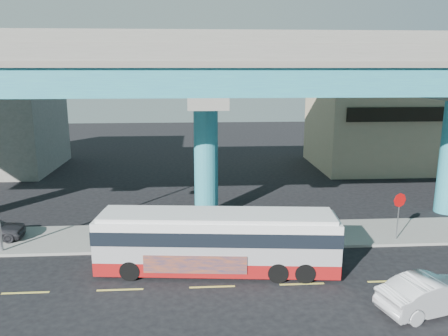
{
  "coord_description": "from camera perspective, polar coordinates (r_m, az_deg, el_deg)",
  "views": [
    {
      "loc": [
        -0.62,
        -17.82,
        9.37
      ],
      "look_at": [
        0.8,
        4.0,
        4.38
      ],
      "focal_mm": 35.0,
      "sensor_mm": 36.0,
      "label": 1
    }
  ],
  "objects": [
    {
      "name": "ground",
      "position": [
        20.14,
        -1.59,
        -14.86
      ],
      "size": [
        120.0,
        120.0,
        0.0
      ],
      "primitive_type": "plane",
      "color": "black",
      "rests_on": "ground"
    },
    {
      "name": "sidewalk",
      "position": [
        25.11,
        -2.08,
        -8.87
      ],
      "size": [
        70.0,
        4.0,
        0.15
      ],
      "primitive_type": "cube",
      "color": "gray",
      "rests_on": "ground"
    },
    {
      "name": "lane_markings",
      "position": [
        19.87,
        -1.56,
        -15.25
      ],
      "size": [
        58.0,
        0.12,
        0.01
      ],
      "color": "#D8C64C",
      "rests_on": "ground"
    },
    {
      "name": "viaduct",
      "position": [
        26.93,
        -2.47,
        12.37
      ],
      "size": [
        52.0,
        12.4,
        11.7
      ],
      "color": "teal",
      "rests_on": "ground"
    },
    {
      "name": "building_beige",
      "position": [
        45.23,
        20.68,
        4.59
      ],
      "size": [
        14.0,
        10.23,
        7.0
      ],
      "color": "tan",
      "rests_on": "ground"
    },
    {
      "name": "transit_bus",
      "position": [
        20.65,
        -0.88,
        -9.32
      ],
      "size": [
        11.37,
        3.48,
        2.87
      ],
      "rotation": [
        0.0,
        0.0,
        -0.1
      ],
      "color": "maroon",
      "rests_on": "ground"
    },
    {
      "name": "sedan",
      "position": [
        19.63,
        25.52,
        -14.61
      ],
      "size": [
        3.78,
        5.19,
        1.45
      ],
      "primitive_type": "imported",
      "rotation": [
        0.0,
        0.0,
        1.84
      ],
      "color": "silver",
      "rests_on": "ground"
    },
    {
      "name": "stop_sign",
      "position": [
        25.65,
        21.92,
        -4.63
      ],
      "size": [
        0.77,
        0.25,
        2.65
      ],
      "rotation": [
        0.0,
        0.0,
        -0.11
      ],
      "color": "gray",
      "rests_on": "sidewalk"
    }
  ]
}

